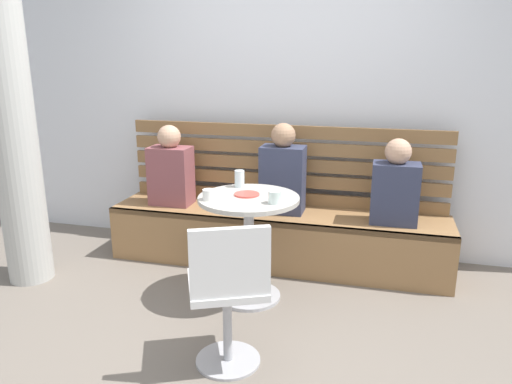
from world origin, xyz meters
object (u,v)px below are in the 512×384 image
white_chair (228,291)px  person_child_middle (171,170)px  person_child_left (395,186)px  cup_ceramic_white (209,195)px  person_adult (283,173)px  cup_glass_short (275,197)px  booth_bench (276,238)px  plate_small (247,194)px  cup_glass_tall (240,179)px  cafe_table (249,228)px

white_chair → person_child_middle: bearing=123.9°
person_child_left → cup_ceramic_white: size_ratio=7.93×
white_chair → cup_ceramic_white: 0.81m
person_adult → cup_glass_short: 0.77m
booth_bench → plate_small: bearing=-97.3°
white_chair → cup_glass_tall: (-0.25, 1.03, 0.34)m
cup_glass_short → cup_ceramic_white: 0.43m
person_child_left → person_child_middle: 1.80m
person_child_left → cup_glass_short: person_child_left is taller
plate_small → cup_glass_tall: bearing=119.2°
booth_bench → person_child_middle: person_child_middle is taller
cup_glass_tall → booth_bench: bearing=65.1°
person_child_middle → plate_small: size_ratio=3.91×
person_adult → plate_small: (-0.12, -0.62, -0.01)m
cafe_table → cup_ceramic_white: size_ratio=9.25×
booth_bench → cup_ceramic_white: bearing=-110.4°
person_child_left → plate_small: person_child_left is taller
white_chair → person_adult: (-0.02, 1.46, 0.29)m
cup_ceramic_white → plate_small: (0.21, 0.17, -0.03)m
person_adult → plate_small: bearing=-100.6°
person_adult → cup_glass_tall: person_adult is taller
cafe_table → plate_small: (-0.02, 0.03, 0.23)m
person_child_middle → plate_small: 1.02m
cup_glass_short → cup_ceramic_white: cup_glass_short is taller
person_child_left → plate_small: (-0.97, -0.57, 0.03)m
cup_glass_tall → cup_ceramic_white: 0.38m
person_adult → cup_glass_short: (0.10, -0.76, 0.02)m
cup_glass_tall → cup_ceramic_white: cup_glass_tall is taller
white_chair → cup_glass_short: 0.77m
person_adult → person_child_left: person_adult is taller
person_child_middle → person_adult: bearing=1.8°
cafe_table → plate_small: size_ratio=4.35×
cup_glass_short → cup_ceramic_white: bearing=-175.5°
booth_bench → person_adult: 0.54m
white_chair → cup_ceramic_white: size_ratio=10.63×
person_child_middle → cup_glass_tall: 0.82m
booth_bench → cup_ceramic_white: 0.99m
person_child_middle → person_child_left: bearing=-0.8°
person_child_left → cup_glass_short: size_ratio=7.93×
cafe_table → white_chair: (0.11, -0.81, -0.05)m
cup_ceramic_white → booth_bench: bearing=69.6°
person_child_left → cup_glass_tall: (-1.08, -0.37, 0.08)m
person_adult → cup_glass_tall: bearing=-117.8°
person_child_middle → plate_small: (0.83, -0.59, 0.01)m
person_child_middle → cup_ceramic_white: (0.62, -0.76, 0.04)m
cafe_table → cup_glass_tall: 0.38m
cup_glass_short → cup_glass_tall: cup_glass_tall is taller
person_child_middle → white_chair: bearing=-56.1°
white_chair → booth_bench: bearing=92.4°
booth_bench → cup_ceramic_white: size_ratio=33.75×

